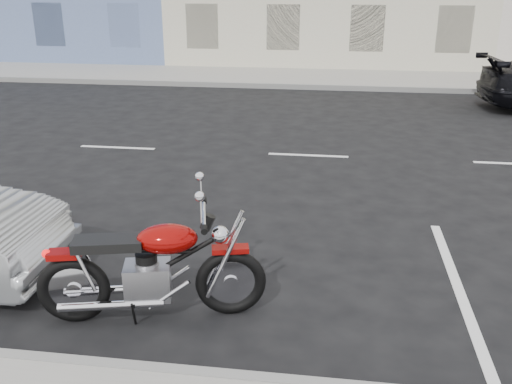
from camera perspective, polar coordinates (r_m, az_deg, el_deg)
ground at (r=11.62m, az=15.15°, el=3.15°), size 120.00×120.00×0.00m
sidewalk_far at (r=20.28m, az=-2.09°, el=11.49°), size 80.00×3.40×0.15m
curb_far at (r=18.63m, az=-3.00°, el=10.65°), size 80.00×0.12×0.16m
motorcycle at (r=6.01m, az=-2.26°, el=-7.62°), size 2.33×0.92×1.19m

